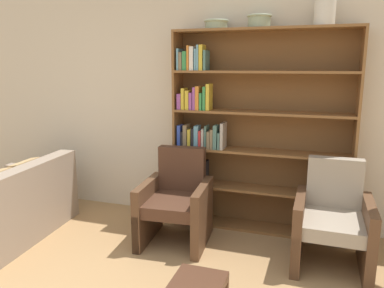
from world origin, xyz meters
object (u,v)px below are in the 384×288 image
object	(u,v)px
bowl_slate	(259,21)
armchair_leather	(176,202)
vase_tall	(325,13)
bookshelf	(244,134)
footstool	(198,288)
couch	(2,213)
armchair_cushioned	(333,221)
bowl_sage	(216,24)

from	to	relation	value
bowl_slate	armchair_leather	distance (m)	1.96
vase_tall	armchair_leather	distance (m)	2.28
bookshelf	footstool	world-z (taller)	bookshelf
couch	armchair_cushioned	world-z (taller)	armchair_cushioned
bowl_sage	vase_tall	bearing A→B (deg)	-0.00
bookshelf	bowl_slate	bearing A→B (deg)	-8.50
vase_tall	couch	world-z (taller)	vase_tall
bookshelf	armchair_cushioned	world-z (taller)	bookshelf
bowl_sage	armchair_leather	size ratio (longest dim) A/B	0.27
bowl_sage	armchair_leather	world-z (taller)	bowl_sage
bowl_slate	armchair_leather	xyz separation A→B (m)	(-0.68, -0.53, -1.76)
bowl_sage	footstool	bearing A→B (deg)	-78.70
bookshelf	vase_tall	xyz separation A→B (m)	(0.72, -0.02, 1.18)
bookshelf	armchair_leather	distance (m)	1.00
bowl_slate	bookshelf	bearing A→B (deg)	171.50
couch	bowl_slate	bearing A→B (deg)	-70.14
bookshelf	vase_tall	bearing A→B (deg)	-1.43
bowl_sage	footstool	distance (m)	2.52
vase_tall	couch	size ratio (longest dim) A/B	0.17
footstool	couch	bearing A→B (deg)	165.79
vase_tall	couch	xyz separation A→B (m)	(-2.95, -1.07, -1.93)
armchair_leather	armchair_cushioned	size ratio (longest dim) A/B	1.00
footstool	armchair_cushioned	bearing A→B (deg)	51.23
couch	armchair_cushioned	xyz separation A→B (m)	(3.13, 0.54, 0.12)
couch	armchair_leather	distance (m)	1.76
bowl_slate	footstool	size ratio (longest dim) A/B	0.68
bowl_slate	vase_tall	size ratio (longest dim) A/B	0.88
bowl_slate	couch	bearing A→B (deg)	-155.63
couch	armchair_leather	world-z (taller)	armchair_leather
bowl_slate	armchair_cushioned	bearing A→B (deg)	-34.01
bowl_slate	couch	world-z (taller)	bowl_slate
bookshelf	bowl_sage	bearing A→B (deg)	-176.72
couch	armchair_cushioned	distance (m)	3.18
bookshelf	bowl_slate	xyz separation A→B (m)	(0.12, -0.02, 1.13)
armchair_leather	footstool	xyz separation A→B (m)	(0.58, -1.11, -0.15)
bowl_slate	armchair_cushioned	world-z (taller)	bowl_slate
bowl_slate	footstool	bearing A→B (deg)	-93.70
bowl_slate	vase_tall	distance (m)	0.60
bowl_slate	armchair_leather	bearing A→B (deg)	-142.20
bookshelf	footstool	size ratio (longest dim) A/B	5.90
bookshelf	armchair_leather	size ratio (longest dim) A/B	2.29
bookshelf	couch	bearing A→B (deg)	-154.11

